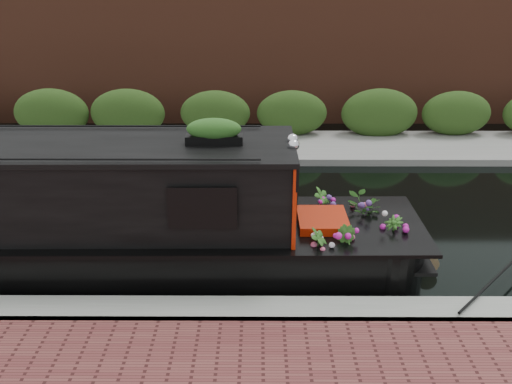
{
  "coord_description": "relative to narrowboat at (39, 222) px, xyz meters",
  "views": [
    {
      "loc": [
        1.33,
        -9.91,
        4.79
      ],
      "look_at": [
        1.29,
        -0.6,
        0.85
      ],
      "focal_mm": 40.0,
      "sensor_mm": 36.0,
      "label": 1
    }
  ],
  "objects": [
    {
      "name": "far_bank_path",
      "position": [
        2.17,
        5.97,
        -0.82
      ],
      "size": [
        40.0,
        2.4,
        0.34
      ],
      "primitive_type": "cube",
      "color": "gray",
      "rests_on": "ground"
    },
    {
      "name": "near_bank_coping",
      "position": [
        2.17,
        -1.53,
        -0.82
      ],
      "size": [
        40.0,
        0.6,
        0.5
      ],
      "primitive_type": "cube",
      "color": "gray",
      "rests_on": "ground"
    },
    {
      "name": "far_hedge",
      "position": [
        2.17,
        6.87,
        -0.82
      ],
      "size": [
        40.0,
        1.1,
        2.8
      ],
      "primitive_type": "cube",
      "color": "#284416",
      "rests_on": "ground"
    },
    {
      "name": "ground",
      "position": [
        2.17,
        1.77,
        -0.82
      ],
      "size": [
        80.0,
        80.0,
        0.0
      ],
      "primitive_type": "plane",
      "color": "black",
      "rests_on": "ground"
    },
    {
      "name": "narrowboat",
      "position": [
        0.0,
        0.0,
        0.0
      ],
      "size": [
        11.71,
        2.16,
        2.74
      ],
      "rotation": [
        0.0,
        0.0,
        0.01
      ],
      "color": "black",
      "rests_on": "ground"
    },
    {
      "name": "rope_fender",
      "position": [
        6.24,
        -0.0,
        -0.66
      ],
      "size": [
        0.31,
        0.37,
        0.31
      ],
      "primitive_type": "cylinder",
      "rotation": [
        1.57,
        0.0,
        0.0
      ],
      "color": "olive",
      "rests_on": "ground"
    },
    {
      "name": "far_brick_wall",
      "position": [
        2.17,
        8.97,
        -0.82
      ],
      "size": [
        40.0,
        1.0,
        8.0
      ],
      "primitive_type": "cube",
      "color": "brown",
      "rests_on": "ground"
    }
  ]
}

